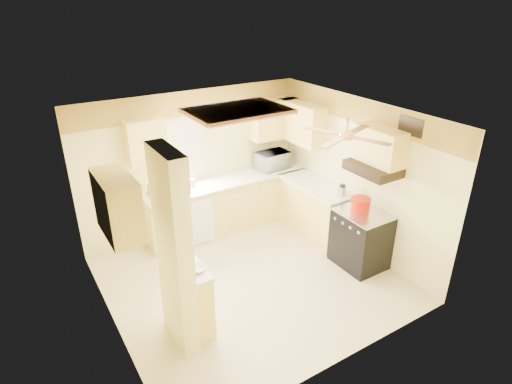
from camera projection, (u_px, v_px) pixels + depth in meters
floor at (251, 279)px, 6.45m from camera, size 4.00×4.00×0.00m
ceiling at (250, 117)px, 5.39m from camera, size 4.00×4.00×0.00m
wall_back at (193, 163)px, 7.38m from camera, size 4.00×0.00×4.00m
wall_front at (345, 276)px, 4.46m from camera, size 4.00×0.00×4.00m
wall_left at (104, 247)px, 4.96m from camera, size 0.00×3.80×3.80m
wall_right at (356, 176)px, 6.88m from camera, size 0.00×3.80×3.80m
wallpaper_border at (190, 103)px, 6.92m from camera, size 4.00×0.02×0.40m
partition_column at (174, 253)px, 4.85m from camera, size 0.20×0.70×2.50m
partition_ledge at (196, 302)px, 5.30m from camera, size 0.25×0.55×0.90m
ledge_top at (194, 271)px, 5.10m from camera, size 0.28×0.58×0.04m
lower_cabinets_back at (228, 204)px, 7.73m from camera, size 3.00×0.60×0.90m
lower_cabinets_right at (315, 210)px, 7.54m from camera, size 0.60×1.40×0.90m
countertop_back at (228, 181)px, 7.52m from camera, size 3.04×0.64×0.04m
countertop_right at (316, 186)px, 7.33m from camera, size 0.64×1.44×0.04m
dishwasher_panel at (198, 223)px, 7.14m from camera, size 0.58×0.02×0.80m
window at (179, 150)px, 7.12m from camera, size 0.92×0.02×1.02m
upper_cab_back_left at (145, 141)px, 6.58m from camera, size 0.60×0.35×0.70m
upper_cab_back_right at (274, 119)px, 7.73m from camera, size 0.90×0.35×0.70m
upper_cab_right at (302, 123)px, 7.50m from camera, size 0.35×1.00×0.70m
upper_cab_left_wall at (118, 206)px, 4.60m from camera, size 0.35×0.75×0.70m
upper_cab_over_stove at (380, 146)px, 6.08m from camera, size 0.35×0.76×0.52m
stove at (361, 239)px, 6.64m from camera, size 0.68×0.77×0.92m
range_hood at (373, 168)px, 6.18m from camera, size 0.50×0.76×0.14m
poster_menu at (179, 203)px, 4.65m from camera, size 0.02×0.42×0.57m
poster_nashville at (184, 254)px, 4.93m from camera, size 0.02×0.42×0.57m
ceiling_light_panel at (237, 111)px, 5.84m from camera, size 1.35×0.95×0.06m
ceiling_fan at (346, 135)px, 5.42m from camera, size 1.15×1.15×0.26m
vent_grate at (411, 126)px, 5.73m from camera, size 0.02×0.40×0.25m
microwave at (273, 160)px, 7.92m from camera, size 0.60×0.41×0.32m
bowl at (198, 269)px, 5.06m from camera, size 0.26×0.26×0.05m
dutch_oven at (361, 204)px, 6.47m from camera, size 0.30×0.30×0.20m
kettle at (342, 191)px, 6.86m from camera, size 0.14×0.14×0.21m
dish_rack at (159, 191)px, 6.90m from camera, size 0.37×0.28×0.21m
utensil_crock at (192, 182)px, 7.23m from camera, size 0.10×0.10×0.21m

